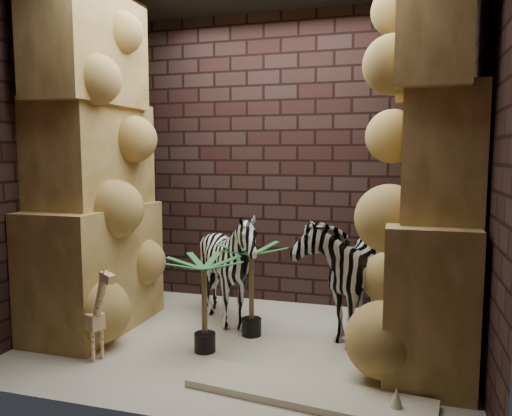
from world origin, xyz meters
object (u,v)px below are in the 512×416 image
(giraffe_toy, at_px, (89,309))
(palm_back, at_px, (204,304))
(palm_front, at_px, (251,289))
(zebra_right, at_px, (346,262))
(surfboard, at_px, (307,393))
(zebra_left, at_px, (229,273))

(giraffe_toy, distance_m, palm_back, 0.88)
(giraffe_toy, relative_size, palm_front, 0.94)
(zebra_right, bearing_deg, palm_front, -147.60)
(giraffe_toy, distance_m, palm_front, 1.33)
(palm_back, bearing_deg, surfboard, -29.16)
(palm_back, bearing_deg, zebra_right, 36.86)
(zebra_right, distance_m, palm_back, 1.29)
(zebra_left, bearing_deg, palm_front, -31.63)
(palm_back, bearing_deg, palm_front, 60.39)
(zebra_left, relative_size, palm_back, 1.39)
(surfboard, bearing_deg, palm_back, 157.89)
(zebra_right, relative_size, palm_front, 1.54)
(palm_front, height_order, surfboard, palm_front)
(zebra_left, xyz_separation_m, giraffe_toy, (-0.78, -0.98, -0.10))
(zebra_right, height_order, zebra_left, zebra_right)
(zebra_left, relative_size, giraffe_toy, 1.40)
(palm_front, relative_size, surfboard, 0.51)
(zebra_right, distance_m, zebra_left, 1.06)
(zebra_right, xyz_separation_m, zebra_left, (-1.04, -0.13, -0.14))
(giraffe_toy, height_order, palm_front, palm_front)
(zebra_right, bearing_deg, surfboard, -84.58)
(zebra_left, bearing_deg, surfboard, -48.17)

